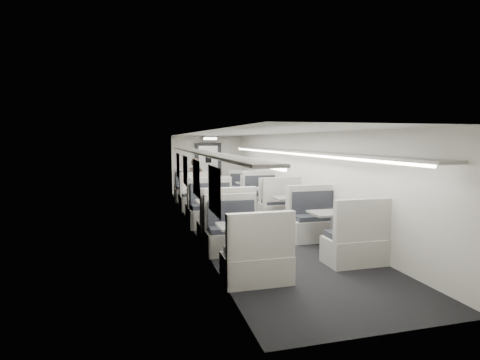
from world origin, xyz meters
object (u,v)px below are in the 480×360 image
booth_left_a (193,193)px  booth_left_c (218,217)px  booth_right_d (333,231)px  passenger (196,181)px  booth_right_c (291,211)px  booth_right_b (270,201)px  booth_right_a (247,191)px  vestibule_door (208,168)px  exit_sign (210,139)px  booth_left_b (202,202)px  booth_left_d (243,245)px

booth_left_a → booth_left_c: size_ratio=0.97×
booth_right_d → booth_left_a: bearing=108.2°
booth_left_a → passenger: passenger is taller
booth_right_c → booth_right_b: bearing=90.0°
booth_right_a → passenger: 1.92m
booth_right_a → vestibule_door: (-1.00, 2.46, 0.69)m
booth_right_b → exit_sign: bearing=102.6°
booth_left_b → booth_left_d: bearing=-90.0°
vestibule_door → exit_sign: 1.33m
booth_right_c → booth_left_d: bearing=-127.1°
passenger → vestibule_door: bearing=61.1°
booth_left_b → booth_right_b: (2.00, -0.41, 0.01)m
exit_sign → booth_left_a: bearing=-114.3°
booth_right_c → booth_right_a: bearing=90.0°
booth_left_a → booth_right_a: (2.00, 0.24, -0.05)m
booth_right_c → exit_sign: (-1.00, 6.12, 1.89)m
booth_left_b → vestibule_door: vestibule_door is taller
booth_left_c → exit_sign: 6.84m
booth_right_a → booth_right_d: bearing=-90.0°
exit_sign → passenger: bearing=-113.4°
booth_left_a → booth_right_a: 2.02m
booth_right_a → passenger: bearing=-178.9°
booth_left_b → passenger: passenger is taller
booth_left_a → booth_right_c: size_ratio=1.04×
booth_right_c → vestibule_door: size_ratio=1.04×
booth_left_b → booth_right_c: (2.00, -2.07, -0.00)m
booth_right_a → vestibule_door: bearing=112.1°
booth_left_a → vestibule_door: (1.00, 2.70, 0.63)m
booth_left_b → vestibule_door: 4.70m
booth_right_c → booth_left_a: bearing=117.1°
booth_right_b → passenger: 3.11m
booth_left_c → exit_sign: (1.00, 6.50, 1.86)m
exit_sign → booth_right_d: bearing=-83.1°
booth_left_a → booth_right_a: booth_left_a is taller
booth_right_d → vestibule_door: (-1.00, 8.80, 0.63)m
booth_right_a → booth_left_d: bearing=-106.4°
vestibule_door → exit_sign: exit_sign is taller
booth_left_b → booth_right_b: bearing=-11.7°
booth_right_a → exit_sign: (-1.00, 1.97, 1.93)m
booth_left_b → booth_right_a: size_ratio=1.12×
passenger → booth_right_d: bearing=-83.2°
passenger → vestibule_door: (0.87, 2.50, 0.24)m
booth_left_a → booth_left_c: booth_left_c is taller
booth_left_d → booth_right_d: (2.00, 0.45, 0.02)m
booth_left_a → booth_right_d: bearing=-71.8°
booth_right_c → vestibule_door: (-1.00, 6.61, 0.65)m
booth_left_d → booth_right_d: booth_right_d is taller
booth_right_a → passenger: (-1.87, -0.04, 0.44)m
booth_left_b → passenger: size_ratio=1.39×
booth_right_b → passenger: size_ratio=1.43×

